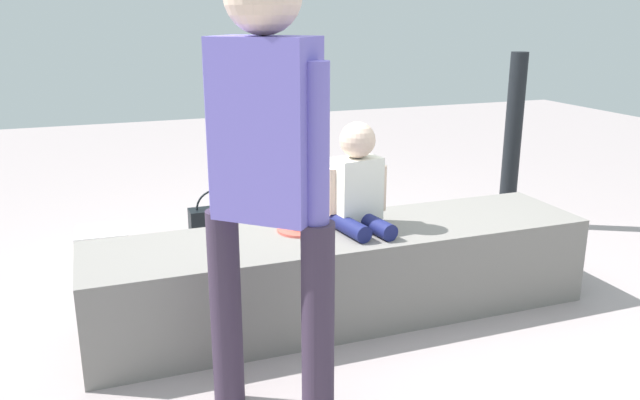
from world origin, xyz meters
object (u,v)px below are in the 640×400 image
object	(u,v)px
child_seated	(358,183)
cake_plate	(301,226)
adult_standing	(267,159)
party_cup_red	(183,261)
cake_box_white	(102,240)
handbag_black_leather	(216,227)
handbag_brown_canvas	(323,251)
water_bottle_near_gift	(276,249)
gift_bag	(335,209)

from	to	relation	value
child_seated	cake_plate	xyz separation A→B (m)	(-0.25, 0.05, -0.19)
adult_standing	party_cup_red	xyz separation A→B (m)	(-0.10, 1.43, -0.87)
party_cup_red	cake_box_white	size ratio (longest dim) A/B	0.34
child_seated	cake_plate	bearing A→B (deg)	168.42
handbag_black_leather	handbag_brown_canvas	bearing A→B (deg)	-49.10
water_bottle_near_gift	party_cup_red	bearing A→B (deg)	169.38
party_cup_red	cake_box_white	bearing A→B (deg)	130.23
child_seated	handbag_black_leather	world-z (taller)	child_seated
gift_bag	handbag_black_leather	size ratio (longest dim) A/B	0.98
child_seated	water_bottle_near_gift	bearing A→B (deg)	105.50
gift_bag	handbag_brown_canvas	size ratio (longest dim) A/B	1.14
handbag_black_leather	child_seated	bearing A→B (deg)	-66.87
cake_plate	handbag_brown_canvas	size ratio (longest dim) A/B	0.72
water_bottle_near_gift	cake_box_white	distance (m)	1.07
cake_plate	cake_box_white	world-z (taller)	cake_plate
adult_standing	party_cup_red	bearing A→B (deg)	93.84
water_bottle_near_gift	party_cup_red	xyz separation A→B (m)	(-0.51, 0.09, -0.04)
cake_box_white	party_cup_red	bearing A→B (deg)	-49.77
child_seated	cake_box_white	xyz separation A→B (m)	(-1.10, 1.25, -0.56)
cake_plate	party_cup_red	size ratio (longest dim) A/B	2.22
cake_plate	handbag_black_leather	xyz separation A→B (m)	(-0.20, 1.01, -0.30)
handbag_black_leather	party_cup_red	bearing A→B (deg)	-131.21
adult_standing	cake_plate	size ratio (longest dim) A/B	6.78
cake_plate	gift_bag	bearing A→B (deg)	60.79
water_bottle_near_gift	cake_box_white	xyz separation A→B (m)	(-0.91, 0.57, -0.02)
gift_bag	cake_box_white	size ratio (longest dim) A/B	1.19
party_cup_red	handbag_brown_canvas	world-z (taller)	handbag_brown_canvas
water_bottle_near_gift	handbag_black_leather	distance (m)	0.46
adult_standing	handbag_brown_canvas	size ratio (longest dim) A/B	4.88
adult_standing	gift_bag	xyz separation A→B (m)	(0.92, 1.72, -0.76)
handbag_black_leather	gift_bag	bearing A→B (deg)	0.77
party_cup_red	child_seated	bearing A→B (deg)	-48.24
party_cup_red	adult_standing	bearing A→B (deg)	-86.16
child_seated	adult_standing	size ratio (longest dim) A/B	0.32
cake_plate	party_cup_red	xyz separation A→B (m)	(-0.44, 0.73, -0.38)
cake_plate	cake_box_white	distance (m)	1.52
gift_bag	water_bottle_near_gift	xyz separation A→B (m)	(-0.51, -0.38, -0.07)
water_bottle_near_gift	handbag_black_leather	world-z (taller)	handbag_black_leather
gift_bag	party_cup_red	bearing A→B (deg)	-164.07
water_bottle_near_gift	handbag_brown_canvas	world-z (taller)	handbag_brown_canvas
cake_box_white	handbag_brown_canvas	size ratio (longest dim) A/B	0.95
cake_box_white	adult_standing	bearing A→B (deg)	-75.37
party_cup_red	handbag_black_leather	size ratio (longest dim) A/B	0.28
handbag_black_leather	cake_box_white	bearing A→B (deg)	163.08
adult_standing	handbag_black_leather	distance (m)	1.89
cake_box_white	child_seated	bearing A→B (deg)	-48.81
child_seated	water_bottle_near_gift	distance (m)	0.89
cake_plate	water_bottle_near_gift	world-z (taller)	cake_plate
child_seated	adult_standing	xyz separation A→B (m)	(-0.60, -0.65, 0.29)
water_bottle_near_gift	adult_standing	bearing A→B (deg)	-107.03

